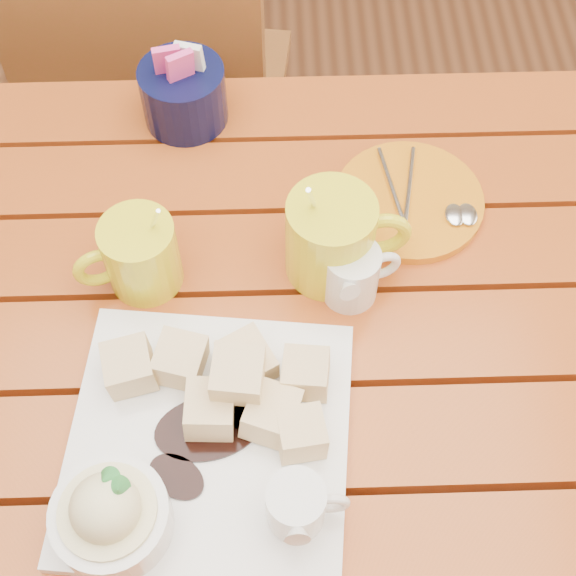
{
  "coord_description": "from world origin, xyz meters",
  "views": [
    {
      "loc": [
        0.04,
        -0.41,
        1.51
      ],
      "look_at": [
        0.06,
        0.02,
        0.82
      ],
      "focal_mm": 50.0,
      "sensor_mm": 36.0,
      "label": 1
    }
  ],
  "objects_px": {
    "coffee_mug_right": "(333,237)",
    "chair_far": "(163,107)",
    "dessert_plate": "(192,453)",
    "coffee_mug_left": "(139,255)",
    "table": "(241,382)",
    "orange_saucer": "(410,201)"
  },
  "relations": [
    {
      "from": "coffee_mug_right",
      "to": "chair_far",
      "type": "distance_m",
      "value": 0.67
    },
    {
      "from": "dessert_plate",
      "to": "coffee_mug_left",
      "type": "relative_size",
      "value": 2.22
    },
    {
      "from": "table",
      "to": "orange_saucer",
      "type": "distance_m",
      "value": 0.3
    },
    {
      "from": "coffee_mug_right",
      "to": "orange_saucer",
      "type": "height_order",
      "value": "coffee_mug_right"
    },
    {
      "from": "table",
      "to": "coffee_mug_right",
      "type": "height_order",
      "value": "coffee_mug_right"
    },
    {
      "from": "table",
      "to": "coffee_mug_right",
      "type": "xyz_separation_m",
      "value": [
        0.11,
        0.09,
        0.16
      ]
    },
    {
      "from": "orange_saucer",
      "to": "dessert_plate",
      "type": "bearing_deg",
      "value": -128.01
    },
    {
      "from": "coffee_mug_left",
      "to": "coffee_mug_right",
      "type": "xyz_separation_m",
      "value": [
        0.21,
        0.01,
        0.01
      ]
    },
    {
      "from": "coffee_mug_left",
      "to": "orange_saucer",
      "type": "distance_m",
      "value": 0.33
    },
    {
      "from": "table",
      "to": "orange_saucer",
      "type": "xyz_separation_m",
      "value": [
        0.21,
        0.18,
        0.11
      ]
    },
    {
      "from": "coffee_mug_left",
      "to": "chair_far",
      "type": "xyz_separation_m",
      "value": [
        -0.05,
        0.54,
        -0.32
      ]
    },
    {
      "from": "table",
      "to": "chair_far",
      "type": "relative_size",
      "value": 1.41
    },
    {
      "from": "coffee_mug_left",
      "to": "chair_far",
      "type": "relative_size",
      "value": 0.16
    },
    {
      "from": "coffee_mug_left",
      "to": "orange_saucer",
      "type": "height_order",
      "value": "coffee_mug_left"
    },
    {
      "from": "orange_saucer",
      "to": "chair_far",
      "type": "relative_size",
      "value": 0.21
    },
    {
      "from": "table",
      "to": "coffee_mug_left",
      "type": "height_order",
      "value": "coffee_mug_left"
    },
    {
      "from": "table",
      "to": "coffee_mug_left",
      "type": "relative_size",
      "value": 8.8
    },
    {
      "from": "coffee_mug_left",
      "to": "orange_saucer",
      "type": "bearing_deg",
      "value": -2.0
    },
    {
      "from": "orange_saucer",
      "to": "chair_far",
      "type": "xyz_separation_m",
      "value": [
        -0.36,
        0.44,
        -0.28
      ]
    },
    {
      "from": "dessert_plate",
      "to": "coffee_mug_right",
      "type": "height_order",
      "value": "coffee_mug_right"
    },
    {
      "from": "dessert_plate",
      "to": "coffee_mug_left",
      "type": "xyz_separation_m",
      "value": [
        -0.06,
        0.22,
        0.02
      ]
    },
    {
      "from": "table",
      "to": "coffee_mug_left",
      "type": "bearing_deg",
      "value": 141.89
    }
  ]
}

